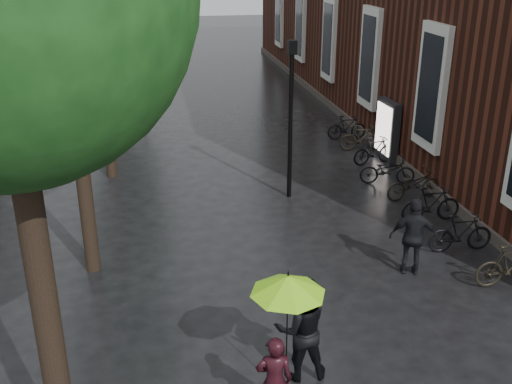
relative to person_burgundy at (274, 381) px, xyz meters
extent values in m
cube|color=silver|center=(6.54, 8.83, 2.23)|extent=(0.25, 1.60, 3.60)
cube|color=black|center=(6.44, 8.83, 2.23)|extent=(0.10, 1.20, 3.00)
cube|color=silver|center=(6.54, 13.83, 2.23)|extent=(0.25, 1.60, 3.60)
cube|color=black|center=(6.44, 13.83, 2.23)|extent=(0.10, 1.20, 3.00)
cube|color=silver|center=(6.54, 18.83, 2.23)|extent=(0.25, 1.60, 3.60)
cube|color=black|center=(6.44, 18.83, 2.23)|extent=(0.10, 1.20, 3.00)
cube|color=silver|center=(6.54, 23.83, 2.23)|extent=(0.25, 1.60, 3.60)
cube|color=black|center=(6.44, 23.83, 2.23)|extent=(0.10, 1.20, 3.00)
cube|color=silver|center=(6.54, 28.83, 2.23)|extent=(0.25, 1.60, 3.60)
cube|color=black|center=(6.44, 28.83, 2.23)|extent=(0.10, 1.20, 3.00)
cube|color=#3F3833|center=(6.69, 17.83, -0.62)|extent=(0.40, 33.00, 0.30)
cylinder|color=black|center=(-2.91, -0.67, 1.57)|extent=(0.32, 0.32, 4.68)
cylinder|color=black|center=(-3.01, 5.33, 1.49)|extent=(0.32, 0.32, 4.51)
cylinder|color=black|center=(-2.81, 11.33, 1.71)|extent=(0.32, 0.32, 4.95)
cylinder|color=black|center=(-2.96, 17.33, 1.43)|extent=(0.32, 0.32, 4.40)
cylinder|color=black|center=(-2.86, 23.33, 1.63)|extent=(0.32, 0.32, 4.79)
cylinder|color=black|center=(-2.91, 29.33, 1.52)|extent=(0.32, 0.32, 4.57)
imported|color=black|center=(0.00, 0.00, 0.00)|extent=(0.60, 0.43, 1.53)
imported|color=black|center=(0.66, 0.99, 0.16)|extent=(0.93, 0.74, 1.86)
cylinder|color=black|center=(0.31, 0.54, 0.56)|extent=(0.02, 0.02, 1.49)
cone|color=#8CEA18|center=(0.31, 0.54, 1.30)|extent=(1.17, 1.17, 0.30)
cylinder|color=black|center=(0.31, 0.54, 1.49)|extent=(0.02, 0.02, 0.08)
imported|color=black|center=(3.95, 3.87, 0.12)|extent=(1.13, 0.76, 1.78)
imported|color=black|center=(5.80, 2.96, -0.28)|extent=(1.64, 0.53, 0.98)
imported|color=black|center=(5.52, 4.62, -0.29)|extent=(1.59, 0.49, 0.95)
imported|color=black|center=(5.57, 6.31, -0.27)|extent=(1.64, 0.47, 0.99)
imported|color=black|center=(5.78, 7.86, -0.32)|extent=(1.77, 0.84, 0.89)
imported|color=black|center=(5.49, 9.09, -0.33)|extent=(1.76, 0.96, 0.88)
imported|color=black|center=(5.76, 10.88, -0.30)|extent=(1.62, 0.73, 0.94)
imported|color=black|center=(5.85, 12.35, -0.29)|extent=(1.61, 0.60, 0.95)
imported|color=black|center=(5.77, 13.77, -0.31)|extent=(1.52, 0.44, 0.91)
cube|color=black|center=(6.37, 11.36, 0.24)|extent=(0.28, 1.34, 2.02)
cube|color=white|center=(6.22, 11.36, 0.29)|extent=(0.04, 1.12, 1.65)
cylinder|color=black|center=(2.32, 8.67, 1.32)|extent=(0.13, 0.13, 4.18)
cube|color=black|center=(2.32, 8.67, 3.51)|extent=(0.23, 0.23, 0.37)
sphere|color=#FFE5B2|center=(2.32, 8.67, 3.51)|extent=(0.19, 0.19, 0.19)
cylinder|color=#262628|center=(-1.71, 16.60, 0.46)|extent=(0.06, 0.06, 2.45)
cylinder|color=#0C4A89|center=(-1.61, 16.60, 1.69)|extent=(0.03, 0.49, 0.49)
camera|label=1|loc=(-1.58, -6.99, 5.98)|focal=42.00mm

